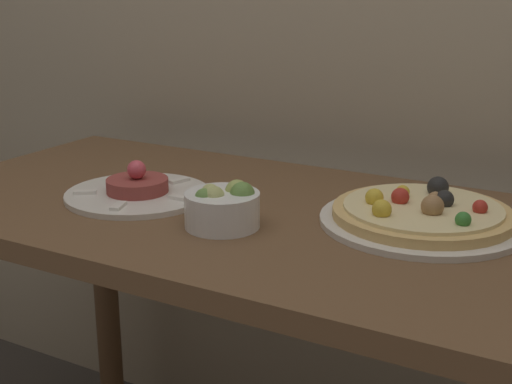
% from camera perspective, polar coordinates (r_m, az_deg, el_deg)
% --- Properties ---
extents(dining_table, '(1.36, 0.62, 0.75)m').
position_cam_1_polar(dining_table, '(1.22, 2.11, -6.94)').
color(dining_table, brown).
rests_on(dining_table, ground_plane).
extents(pizza_plate, '(0.32, 0.32, 0.06)m').
position_cam_1_polar(pizza_plate, '(1.16, 13.15, -1.75)').
color(pizza_plate, silver).
rests_on(pizza_plate, dining_table).
extents(tartare_plate, '(0.26, 0.26, 0.07)m').
position_cam_1_polar(tartare_plate, '(1.29, -9.45, 0.09)').
color(tartare_plate, silver).
rests_on(tartare_plate, dining_table).
extents(small_bowl, '(0.12, 0.12, 0.07)m').
position_cam_1_polar(small_bowl, '(1.12, -2.60, -1.15)').
color(small_bowl, white).
rests_on(small_bowl, dining_table).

